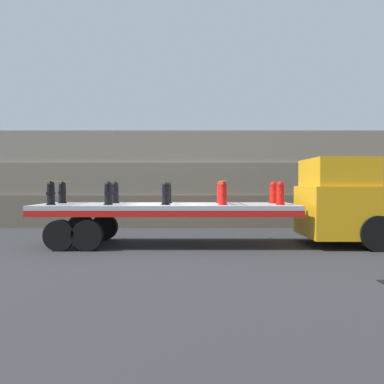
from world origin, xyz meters
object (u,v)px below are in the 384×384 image
object	(u,v)px
fire_hydrant_black_near_1	(108,193)
fire_hydrant_red_near_4	(281,193)
fire_hydrant_red_far_3	(221,193)
fire_hydrant_red_near_3	(223,193)
fire_hydrant_black_near_0	(51,193)
flatbed_trailer	(146,213)
truck_cab	(347,202)
fire_hydrant_red_far_4	(273,193)
fire_hydrant_black_far_1	(115,193)
fire_hydrant_black_far_2	(168,193)
fire_hydrant_black_far_0	(62,193)
fire_hydrant_black_near_2	(166,193)

from	to	relation	value
fire_hydrant_black_near_1	fire_hydrant_red_near_4	xyz separation A→B (m)	(5.59, 0.00, 0.00)
fire_hydrant_black_near_1	fire_hydrant_red_far_3	world-z (taller)	same
fire_hydrant_black_near_1	fire_hydrant_red_near_3	world-z (taller)	same
fire_hydrant_black_near_0	fire_hydrant_black_near_1	bearing A→B (deg)	0.00
flatbed_trailer	fire_hydrant_black_near_0	distance (m)	3.13
truck_cab	fire_hydrant_red_near_4	distance (m)	2.45
fire_hydrant_black_near_0	fire_hydrant_red_far_4	distance (m)	7.53
fire_hydrant_black_far_1	fire_hydrant_black_far_2	xyz separation A→B (m)	(1.86, 0.00, 0.00)
truck_cab	fire_hydrant_black_near_1	bearing A→B (deg)	-176.16
fire_hydrant_red_near_4	fire_hydrant_black_near_1	bearing A→B (deg)	180.00
fire_hydrant_black_far_1	fire_hydrant_black_far_2	distance (m)	1.86
flatbed_trailer	fire_hydrant_red_near_3	distance (m)	2.71
fire_hydrant_black_far_1	truck_cab	bearing A→B (deg)	-3.84
flatbed_trailer	truck_cab	bearing A→B (deg)	0.00
fire_hydrant_black_far_0	fire_hydrant_red_near_4	distance (m)	7.53
fire_hydrant_black_near_2	fire_hydrant_black_far_2	xyz separation A→B (m)	(0.00, 1.07, 0.00)
flatbed_trailer	fire_hydrant_black_near_0	world-z (taller)	fire_hydrant_black_near_0
fire_hydrant_black_near_1	fire_hydrant_red_near_3	size ratio (longest dim) A/B	1.00
fire_hydrant_red_far_3	fire_hydrant_black_near_1	bearing A→B (deg)	-164.01
fire_hydrant_red_far_3	fire_hydrant_red_near_4	size ratio (longest dim) A/B	1.00
fire_hydrant_black_near_2	fire_hydrant_red_near_3	world-z (taller)	same
fire_hydrant_red_near_3	fire_hydrant_red_near_4	bearing A→B (deg)	0.00
truck_cab	fire_hydrant_red_far_3	world-z (taller)	truck_cab
fire_hydrant_black_near_0	fire_hydrant_red_near_4	size ratio (longest dim) A/B	1.00
flatbed_trailer	fire_hydrant_red_far_3	distance (m)	2.71
fire_hydrant_black_far_1	fire_hydrant_red_far_4	world-z (taller)	same
flatbed_trailer	fire_hydrant_red_far_4	xyz separation A→B (m)	(4.44, 0.53, 0.67)
fire_hydrant_black_near_1	fire_hydrant_red_near_3	xyz separation A→B (m)	(3.73, 0.00, 0.00)
fire_hydrant_black_near_0	fire_hydrant_red_far_3	size ratio (longest dim) A/B	1.00
fire_hydrant_red_far_3	fire_hydrant_red_near_4	world-z (taller)	same
fire_hydrant_black_far_2	fire_hydrant_black_far_1	bearing A→B (deg)	180.00
flatbed_trailer	fire_hydrant_black_near_0	size ratio (longest dim) A/B	11.23
fire_hydrant_red_far_4	fire_hydrant_black_near_0	bearing A→B (deg)	-171.85
fire_hydrant_black_far_1	fire_hydrant_red_near_4	bearing A→B (deg)	-10.81
fire_hydrant_black_far_0	fire_hydrant_black_far_1	distance (m)	1.86
fire_hydrant_black_far_2	fire_hydrant_black_near_0	bearing A→B (deg)	-164.01
fire_hydrant_black_far_1	fire_hydrant_red_near_4	distance (m)	5.69
fire_hydrant_red_near_3	fire_hydrant_red_near_4	world-z (taller)	same
fire_hydrant_black_far_2	fire_hydrant_red_far_4	bearing A→B (deg)	0.00
fire_hydrant_black_near_0	fire_hydrant_red_near_3	distance (m)	5.59
flatbed_trailer	fire_hydrant_red_far_3	size ratio (longest dim) A/B	11.23
fire_hydrant_black_far_2	fire_hydrant_red_far_4	distance (m)	3.73
truck_cab	fire_hydrant_red_far_4	distance (m)	2.45
fire_hydrant_black_far_2	fire_hydrant_red_near_3	bearing A→B (deg)	-29.82
truck_cab	fire_hydrant_black_far_1	bearing A→B (deg)	176.16
fire_hydrant_black_near_1	fire_hydrant_black_far_0	bearing A→B (deg)	150.18
fire_hydrant_black_far_0	fire_hydrant_black_far_2	distance (m)	3.73
flatbed_trailer	fire_hydrant_red_near_3	xyz separation A→B (m)	(2.57, -0.53, 0.67)
fire_hydrant_black_near_2	fire_hydrant_red_near_4	world-z (taller)	same
truck_cab	fire_hydrant_red_far_4	size ratio (longest dim) A/B	3.79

